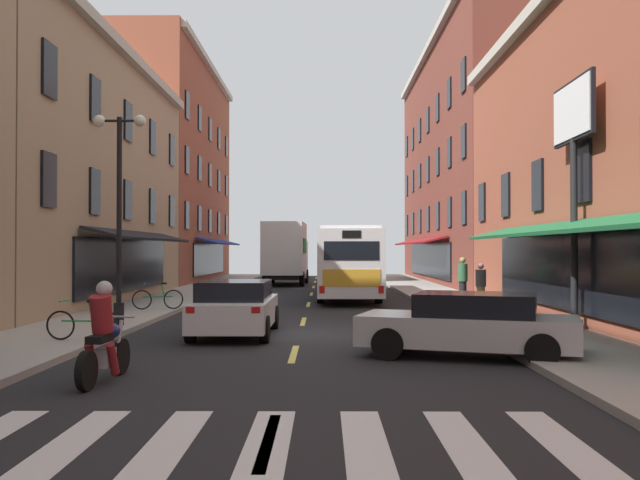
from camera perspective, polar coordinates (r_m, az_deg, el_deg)
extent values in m
cube|color=black|center=(17.96, -1.69, -7.92)|extent=(34.80, 80.00, 0.10)
cube|color=#DBCC4C|center=(8.13, -4.32, -16.23)|extent=(0.14, 2.40, 0.01)
cube|color=#DBCC4C|center=(14.49, -2.19, -9.41)|extent=(0.14, 2.40, 0.01)
cube|color=#DBCC4C|center=(20.93, -1.39, -6.76)|extent=(0.14, 2.40, 0.01)
cube|color=#DBCC4C|center=(27.41, -0.97, -5.36)|extent=(0.14, 2.40, 0.01)
cube|color=#DBCC4C|center=(33.89, -0.71, -4.50)|extent=(0.14, 2.40, 0.01)
cube|color=#DBCC4C|center=(40.38, -0.54, -3.91)|extent=(0.14, 2.40, 0.01)
cube|color=#DBCC4C|center=(46.87, -0.41, -3.48)|extent=(0.14, 2.40, 0.01)
cube|color=#DBCC4C|center=(53.36, -0.32, -3.16)|extent=(0.14, 2.40, 0.01)
cube|color=silver|center=(8.59, -19.67, -15.35)|extent=(0.50, 2.80, 0.01)
cube|color=silver|center=(8.29, -12.23, -15.92)|extent=(0.50, 2.80, 0.01)
cube|color=silver|center=(8.13, -4.32, -16.23)|extent=(0.50, 2.80, 0.01)
cube|color=silver|center=(8.12, 3.77, -16.26)|extent=(0.50, 2.80, 0.01)
cube|color=silver|center=(8.25, 11.72, -15.98)|extent=(0.50, 2.80, 0.01)
cube|color=silver|center=(8.53, 19.26, -15.45)|extent=(0.50, 2.80, 0.01)
cube|color=#A39E93|center=(19.09, -19.82, -7.09)|extent=(3.00, 80.00, 0.14)
cube|color=#A39E93|center=(18.69, 16.85, -7.24)|extent=(3.00, 80.00, 0.14)
cube|color=#9E8466|center=(30.46, -23.01, 4.98)|extent=(8.00, 19.90, 10.44)
cube|color=#B2AD9E|center=(29.99, -15.50, 14.52)|extent=(0.44, 19.40, 0.40)
cube|color=black|center=(28.95, -15.68, -2.03)|extent=(0.10, 12.00, 2.10)
cube|color=black|center=(28.76, -14.31, 0.35)|extent=(1.38, 11.20, 0.44)
cube|color=black|center=(21.46, -21.59, 4.66)|extent=(0.10, 1.00, 1.60)
cube|color=black|center=(25.20, -18.18, 3.84)|extent=(0.10, 1.00, 1.60)
cube|color=black|center=(29.01, -15.66, 3.21)|extent=(0.10, 1.00, 1.60)
cube|color=black|center=(32.87, -13.73, 2.73)|extent=(0.10, 1.00, 1.60)
cube|color=black|center=(36.75, -12.21, 2.35)|extent=(0.10, 1.00, 1.60)
cube|color=black|center=(22.00, -21.54, 12.99)|extent=(0.10, 1.00, 1.60)
cube|color=black|center=(25.66, -18.14, 10.98)|extent=(0.10, 1.00, 1.60)
cube|color=black|center=(29.41, -15.64, 9.45)|extent=(0.10, 1.00, 1.60)
cube|color=black|center=(33.22, -13.71, 8.25)|extent=(0.10, 1.00, 1.60)
cube|color=black|center=(37.07, -12.20, 7.30)|extent=(0.10, 1.00, 1.60)
cube|color=brown|center=(49.60, -13.74, 5.48)|extent=(8.00, 19.90, 15.22)
cube|color=#B2AD9E|center=(50.10, -9.02, 13.85)|extent=(0.44, 19.40, 0.40)
cube|color=black|center=(48.48, -9.13, -1.56)|extent=(0.10, 12.00, 2.10)
cube|color=navy|center=(48.37, -8.30, -0.14)|extent=(1.38, 11.20, 0.44)
cube|color=black|center=(40.66, -10.98, 2.04)|extent=(0.10, 1.00, 1.60)
cube|color=black|center=(44.58, -9.97, 1.79)|extent=(0.10, 1.00, 1.60)
cube|color=black|center=(48.52, -9.12, 1.57)|extent=(0.10, 1.00, 1.60)
cube|color=black|center=(52.47, -8.40, 1.39)|extent=(0.10, 1.00, 1.60)
cube|color=black|center=(56.42, -7.78, 1.23)|extent=(0.10, 1.00, 1.60)
cube|color=black|center=(40.94, -10.97, 6.52)|extent=(0.10, 1.00, 1.60)
cube|color=black|center=(44.84, -9.96, 5.88)|extent=(0.10, 1.00, 1.60)
cube|color=black|center=(48.76, -9.11, 5.33)|extent=(0.10, 1.00, 1.60)
cube|color=black|center=(52.69, -8.40, 4.87)|extent=(0.10, 1.00, 1.60)
cube|color=black|center=(56.63, -7.78, 4.47)|extent=(0.10, 1.00, 1.60)
cube|color=black|center=(41.48, -10.96, 10.91)|extent=(0.10, 1.00, 1.60)
cube|color=black|center=(45.33, -9.95, 9.90)|extent=(0.10, 1.00, 1.60)
cube|color=black|center=(49.21, -9.11, 9.04)|extent=(0.10, 1.00, 1.60)
cube|color=black|center=(53.10, -8.39, 8.31)|extent=(0.10, 1.00, 1.60)
cube|color=black|center=(57.01, -7.77, 7.67)|extent=(0.10, 1.00, 1.60)
cube|color=black|center=(19.05, 21.05, -2.63)|extent=(0.10, 16.00, 2.10)
cube|color=#1E6638|center=(18.81, 19.01, 0.99)|extent=(1.38, 14.93, 0.44)
cube|color=black|center=(19.15, 21.01, 5.32)|extent=(0.10, 1.00, 1.60)
cube|color=black|center=(22.73, 17.62, 4.34)|extent=(0.10, 1.00, 1.60)
cube|color=black|center=(26.38, 15.16, 3.61)|extent=(0.10, 1.00, 1.60)
cube|color=black|center=(30.07, 13.30, 3.06)|extent=(0.10, 1.00, 1.60)
cube|color=brown|center=(46.10, 13.95, 6.07)|extent=(8.00, 26.57, 15.39)
cube|color=#B2AD9E|center=(46.78, 8.85, 15.14)|extent=(0.44, 26.07, 0.40)
cube|color=black|center=(44.99, 8.96, -1.61)|extent=(0.10, 16.00, 2.10)
cube|color=maroon|center=(44.89, 8.07, -0.09)|extent=(1.38, 14.93, 0.44)
cube|color=black|center=(33.79, 11.86, 2.63)|extent=(0.10, 1.00, 1.60)
cube|color=black|center=(37.52, 10.70, 2.28)|extent=(0.10, 1.00, 1.60)
cube|color=black|center=(41.27, 9.75, 2.00)|extent=(0.10, 1.00, 1.60)
cube|color=black|center=(45.03, 8.96, 1.76)|extent=(0.10, 1.00, 1.60)
cube|color=black|center=(48.80, 8.29, 1.56)|extent=(0.10, 1.00, 1.60)
cube|color=black|center=(52.57, 7.72, 1.38)|extent=(0.10, 1.00, 1.60)
cube|color=black|center=(56.35, 7.22, 1.23)|extent=(0.10, 1.00, 1.60)
cube|color=black|center=(34.13, 11.84, 8.00)|extent=(0.10, 1.00, 1.60)
cube|color=black|center=(37.83, 10.68, 7.13)|extent=(0.10, 1.00, 1.60)
cube|color=black|center=(41.55, 9.74, 6.41)|extent=(0.10, 1.00, 1.60)
cube|color=black|center=(45.29, 8.95, 5.81)|extent=(0.10, 1.00, 1.60)
cube|color=black|center=(49.03, 8.28, 5.30)|extent=(0.10, 1.00, 1.60)
cube|color=black|center=(52.79, 7.71, 4.86)|extent=(0.10, 1.00, 1.60)
cube|color=black|center=(56.55, 7.22, 4.48)|extent=(0.10, 1.00, 1.60)
cube|color=black|center=(34.77, 11.82, 13.22)|extent=(0.10, 1.00, 1.60)
cube|color=black|center=(38.41, 10.67, 11.86)|extent=(0.10, 1.00, 1.60)
cube|color=black|center=(42.08, 9.73, 10.74)|extent=(0.10, 1.00, 1.60)
cube|color=black|center=(45.77, 8.94, 9.79)|extent=(0.10, 1.00, 1.60)
cube|color=black|center=(49.48, 8.27, 8.98)|extent=(0.10, 1.00, 1.60)
cube|color=black|center=(53.20, 7.70, 8.29)|extent=(0.10, 1.00, 1.60)
cube|color=black|center=(56.94, 7.21, 7.68)|extent=(0.10, 1.00, 1.60)
cylinder|color=black|center=(18.78, 20.33, 0.51)|extent=(0.18, 0.18, 4.90)
cylinder|color=black|center=(18.88, 20.36, -6.58)|extent=(0.40, 0.40, 0.24)
cube|color=black|center=(19.12, 20.28, 10.01)|extent=(0.10, 2.70, 1.58)
cube|color=silver|center=(19.10, 20.11, 10.02)|extent=(0.04, 2.54, 1.42)
cube|color=silver|center=(19.14, 20.45, 10.00)|extent=(0.04, 2.54, 1.42)
cube|color=white|center=(31.64, 2.25, -1.75)|extent=(2.62, 12.36, 2.62)
cube|color=silver|center=(31.65, 2.25, 0.73)|extent=(2.41, 11.16, 0.16)
cube|color=black|center=(31.94, 2.24, -1.42)|extent=(2.65, 9.96, 0.96)
cube|color=#193899|center=(31.67, 2.25, -3.67)|extent=(2.65, 11.96, 0.36)
cube|color=black|center=(37.77, 2.00, -1.33)|extent=(2.25, 0.13, 1.10)
cube|color=black|center=(25.50, 2.63, -0.89)|extent=(2.05, 0.13, 0.70)
cube|color=gold|center=(25.51, 2.63, -3.16)|extent=(2.15, 0.11, 0.64)
cube|color=black|center=(25.50, 2.63, 0.48)|extent=(0.70, 0.10, 0.28)
cube|color=red|center=(25.51, 0.17, -4.13)|extent=(0.20, 0.08, 0.28)
cube|color=red|center=(25.58, 5.09, -4.12)|extent=(0.20, 0.08, 0.28)
cylinder|color=black|center=(35.84, 0.19, -3.50)|extent=(0.31, 1.00, 1.00)
cylinder|color=black|center=(35.89, 3.95, -3.50)|extent=(0.31, 1.00, 1.00)
cylinder|color=black|center=(28.00, 0.05, -4.25)|extent=(0.31, 1.00, 1.00)
cylinder|color=black|center=(28.07, 4.86, -4.24)|extent=(0.31, 1.00, 1.00)
cube|color=white|center=(45.20, -2.55, -1.62)|extent=(2.38, 2.24, 2.40)
cube|color=black|center=(46.23, -2.43, -0.55)|extent=(2.00, 0.17, 0.80)
cube|color=silver|center=(41.80, -2.95, -0.70)|extent=(2.56, 4.73, 3.13)
cube|color=#196633|center=(41.71, -1.28, -0.49)|extent=(0.16, 2.79, 0.90)
cube|color=black|center=(42.91, -2.81, -3.00)|extent=(2.13, 6.47, 0.24)
cylinder|color=black|center=(45.14, -3.96, -3.02)|extent=(0.31, 0.91, 0.90)
cylinder|color=black|center=(44.95, -1.17, -3.03)|extent=(0.31, 0.91, 0.90)
cylinder|color=black|center=(41.27, -4.56, -3.22)|extent=(0.31, 0.91, 0.90)
cylinder|color=black|center=(41.06, -1.51, -3.23)|extent=(0.31, 0.91, 0.90)
cube|color=silver|center=(17.66, -7.00, -5.97)|extent=(1.85, 4.26, 0.68)
cube|color=black|center=(17.45, -7.07, -4.19)|extent=(1.68, 2.30, 0.50)
cube|color=red|center=(15.70, -10.70, -5.73)|extent=(0.20, 0.06, 0.14)
cube|color=red|center=(15.47, -5.34, -5.81)|extent=(0.20, 0.06, 0.14)
cylinder|color=black|center=(19.22, -9.00, -6.34)|extent=(0.22, 0.64, 0.64)
cylinder|color=black|center=(19.00, -3.83, -6.41)|extent=(0.22, 0.64, 0.64)
cylinder|color=black|center=(16.43, -10.68, -7.27)|extent=(0.22, 0.64, 0.64)
cylinder|color=black|center=(16.18, -4.63, -7.38)|extent=(0.22, 0.64, 0.64)
cube|color=#515154|center=(53.22, -2.41, -2.55)|extent=(1.89, 4.23, 0.67)
cube|color=black|center=(53.04, -2.42, -1.94)|extent=(1.72, 2.29, 0.54)
cube|color=red|center=(51.18, -3.38, -2.36)|extent=(0.20, 0.06, 0.14)
cube|color=red|center=(51.09, -1.70, -2.36)|extent=(0.20, 0.06, 0.14)
cylinder|color=black|center=(54.69, -3.26, -2.77)|extent=(0.22, 0.64, 0.64)
cylinder|color=black|center=(54.60, -1.41, -2.78)|extent=(0.22, 0.64, 0.64)
cylinder|color=black|center=(51.88, -3.47, -2.88)|extent=(0.22, 0.64, 0.64)
cylinder|color=black|center=(51.78, -1.52, -2.88)|extent=(0.22, 0.64, 0.64)
cube|color=silver|center=(14.25, 12.13, -7.35)|extent=(4.63, 3.02, 0.60)
cube|color=black|center=(14.19, 12.81, -5.30)|extent=(2.70, 2.26, 0.48)
cube|color=red|center=(13.45, 20.88, -6.84)|extent=(0.12, 0.21, 0.14)
cube|color=red|center=(14.87, 20.63, -6.26)|extent=(0.12, 0.21, 0.14)
cylinder|color=black|center=(13.69, 5.66, -8.57)|extent=(0.68, 0.41, 0.64)
cylinder|color=black|center=(15.32, 7.05, -7.74)|extent=(0.68, 0.41, 0.64)
cylinder|color=black|center=(13.36, 17.97, -8.73)|extent=(0.68, 0.41, 0.64)
cylinder|color=black|center=(15.03, 18.01, -7.84)|extent=(0.68, 0.41, 0.64)
cylinder|color=black|center=(12.61, -16.17, -9.25)|extent=(0.14, 0.63, 0.62)
cylinder|color=black|center=(11.28, -18.81, -10.25)|extent=(0.16, 0.63, 0.62)
cylinder|color=#B2B2B7|center=(12.46, -16.36, -7.97)|extent=(0.09, 0.33, 0.68)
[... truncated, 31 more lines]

